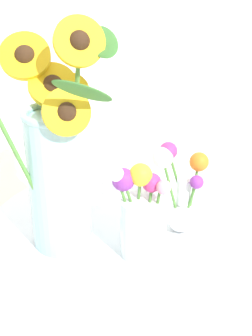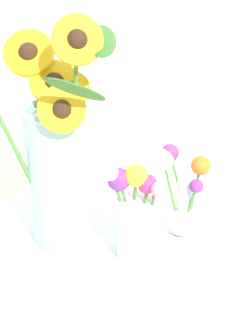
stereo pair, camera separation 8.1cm
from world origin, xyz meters
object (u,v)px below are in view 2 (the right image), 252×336
(mason_jar_sunflowers, at_px, (56,157))
(vase_bulb_right, at_px, (181,197))
(serving_tray, at_px, (126,235))
(vase_small_center, at_px, (137,218))

(mason_jar_sunflowers, distance_m, vase_bulb_right, 0.23)
(serving_tray, xyz_separation_m, mason_jar_sunflowers, (-0.12, 0.00, 0.17))
(vase_small_center, xyz_separation_m, vase_bulb_right, (0.09, 0.05, 0.00))
(mason_jar_sunflowers, relative_size, vase_small_center, 2.35)
(serving_tray, xyz_separation_m, vase_small_center, (0.01, -0.07, 0.08))
(serving_tray, relative_size, mason_jar_sunflowers, 1.34)
(serving_tray, relative_size, vase_bulb_right, 3.14)
(serving_tray, distance_m, vase_bulb_right, 0.13)
(serving_tray, bearing_deg, vase_small_center, -84.14)
(vase_bulb_right, bearing_deg, mason_jar_sunflowers, 173.74)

